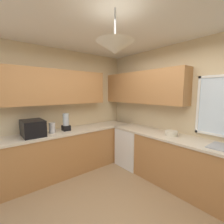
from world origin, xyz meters
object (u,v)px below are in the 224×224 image
(dishwasher, at_px, (133,147))
(bowl, at_px, (171,133))
(kettle, at_px, (52,128))
(microwave, at_px, (33,128))
(blender_appliance, at_px, (66,123))

(dishwasher, height_order, bowl, bowl)
(dishwasher, relative_size, kettle, 4.19)
(kettle, bearing_deg, microwave, -93.39)
(microwave, xyz_separation_m, blender_appliance, (-0.00, 0.63, 0.02))
(kettle, bearing_deg, blender_appliance, 93.91)
(dishwasher, xyz_separation_m, microwave, (-0.66, -1.96, 0.62))
(dishwasher, bearing_deg, blender_appliance, -116.47)
(bowl, bearing_deg, dishwasher, -178.16)
(microwave, relative_size, blender_appliance, 1.33)
(kettle, distance_m, blender_appliance, 0.30)
(dishwasher, height_order, microwave, microwave)
(dishwasher, xyz_separation_m, kettle, (-0.64, -1.62, 0.58))
(microwave, distance_m, blender_appliance, 0.63)
(microwave, height_order, kettle, microwave)
(dishwasher, relative_size, blender_appliance, 2.38)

